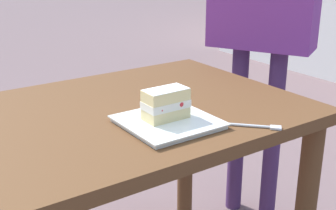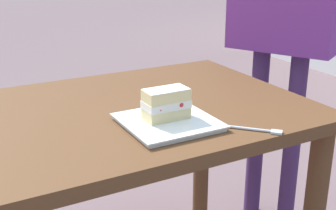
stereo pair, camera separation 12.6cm
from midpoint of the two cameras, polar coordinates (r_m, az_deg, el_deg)
The scene contains 4 objects.
patio_table at distance 1.40m, azimuth -13.77°, elevation -6.15°, with size 1.43×0.79×0.77m.
dessert_plate at distance 1.28m, azimuth -2.82°, elevation -2.22°, with size 0.25×0.25×0.02m.
cake_slice at distance 1.27m, azimuth -3.11°, elevation 0.08°, with size 0.13×0.08×0.09m.
dessert_fork at distance 1.28m, azimuth 7.99°, elevation -2.67°, with size 0.13×0.13×0.01m.
Camera 1 is at (-0.48, -1.16, 1.26)m, focal length 48.88 mm.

